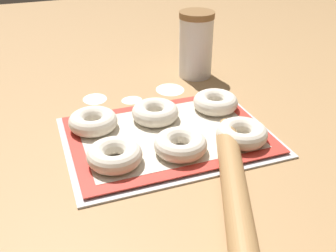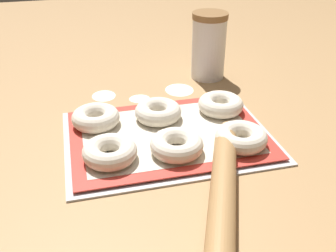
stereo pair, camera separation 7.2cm
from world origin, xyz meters
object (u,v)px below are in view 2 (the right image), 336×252
Objects in this scene: bagel_front_right at (241,137)px; rolling_pin at (222,203)px; flour_canister at (209,46)px; baking_tray at (168,136)px; bagel_front_center at (177,145)px; bagel_back_left at (96,118)px; bagel_front_left at (110,152)px; bagel_back_center at (158,112)px; bagel_back_right at (221,104)px.

bagel_front_right is 0.22× the size of rolling_pin.
baking_tray is at bearing -122.74° from flour_canister.
rolling_pin is (-0.16, -0.53, -0.07)m from flour_canister.
bagel_front_center is 0.17m from rolling_pin.
baking_tray is 4.13× the size of bagel_back_left.
bagel_back_left is 0.40m from flour_canister.
bagel_front_center reaches higher than rolling_pin.
rolling_pin is (-0.10, -0.16, -0.01)m from bagel_front_right.
bagel_front_left is at bearing -152.88° from baking_tray.
bagel_front_right is 0.31m from bagel_back_left.
bagel_back_center is (-0.01, 0.07, 0.02)m from baking_tray.
bagel_front_right is (0.13, -0.00, 0.00)m from bagel_front_center.
bagel_back_center is (0.12, 0.13, 0.00)m from bagel_front_left.
bagel_back_right reaches higher than baking_tray.
baking_tray is 2.38× the size of flour_canister.
bagel_front_center is 0.14m from bagel_back_center.
bagel_front_left is at bearing -132.89° from bagel_back_center.
bagel_front_left is 0.24m from rolling_pin.
bagel_back_right is at bearing 44.39° from bagel_front_center.
bagel_back_right is 0.22× the size of rolling_pin.
bagel_back_left is 0.36m from rolling_pin.
bagel_back_right is (0.14, 0.07, 0.02)m from baking_tray.
bagel_back_center is 1.00× the size of bagel_back_right.
bagel_front_center and bagel_front_right have the same top height.
bagel_back_left is at bearing 151.00° from bagel_front_right.
bagel_front_left is 0.26m from bagel_front_right.
bagel_front_center is at bearing -3.43° from bagel_front_left.
bagel_back_right is at bearing -1.45° from bagel_back_left.
bagel_back_left is at bearing 178.55° from bagel_back_right.
baking_tray is 0.15m from bagel_front_left.
flour_canister is 0.39× the size of rolling_pin.
bagel_front_center is 1.00× the size of bagel_back_right.
bagel_back_right is 0.58× the size of flour_canister.
bagel_front_right is 1.00× the size of bagel_back_center.
bagel_back_left is (-0.01, 0.14, 0.00)m from bagel_front_left.
bagel_front_left is 1.00× the size of bagel_back_left.
flour_canister is (0.19, 0.22, 0.06)m from bagel_back_center.
bagel_front_left is 1.00× the size of bagel_back_center.
rolling_pin is at bearing -83.52° from baking_tray.
bagel_front_left is 0.18m from bagel_back_center.
flour_canister is at bearing 48.47° from bagel_front_left.
bagel_front_right reaches higher than baking_tray.
bagel_front_left is 1.00× the size of bagel_front_center.
bagel_front_center is (-0.00, -0.07, 0.02)m from baking_tray.
bagel_front_right is 0.38m from flour_canister.
bagel_front_right is at bearing -31.01° from baking_tray.
bagel_back_right is (0.28, -0.01, 0.00)m from bagel_back_left.
bagel_back_center is (-0.14, 0.14, 0.00)m from bagel_front_right.
bagel_back_left is 0.22× the size of rolling_pin.
rolling_pin is (0.16, -0.18, -0.01)m from bagel_front_left.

